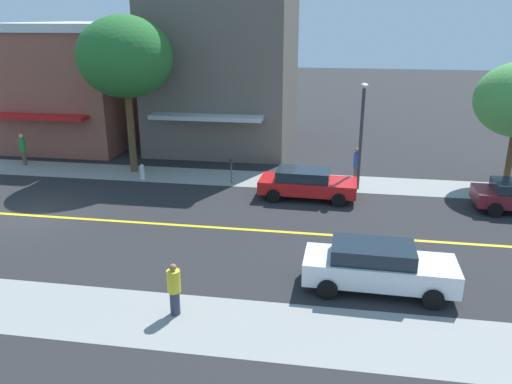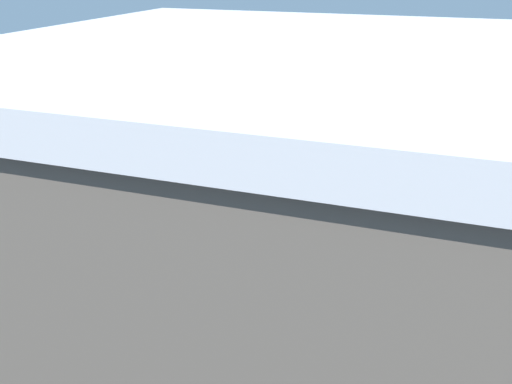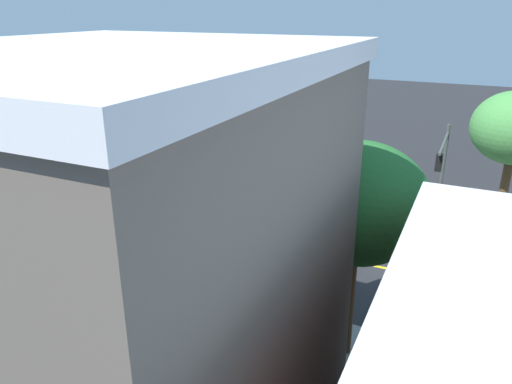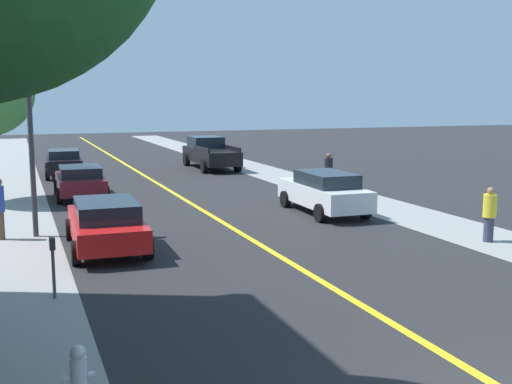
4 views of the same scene
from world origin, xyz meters
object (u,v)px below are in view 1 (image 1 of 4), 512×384
at_px(red_sedan_left_curb, 307,183).
at_px(white_sedan_right_curb, 378,266).
at_px(street_lamp, 362,123).
at_px(pedestrian_yellow_shirt, 174,288).
at_px(pedestrian_blue_shirt, 356,164).
at_px(street_tree_right_corner, 125,57).
at_px(pedestrian_green_shirt, 23,148).
at_px(parking_meter, 231,167).
at_px(fire_hydrant, 142,172).

height_order(red_sedan_left_curb, white_sedan_right_curb, white_sedan_right_curb).
height_order(street_lamp, pedestrian_yellow_shirt, street_lamp).
xyz_separation_m(white_sedan_right_curb, pedestrian_blue_shirt, (-11.04, -0.41, 0.21)).
xyz_separation_m(street_tree_right_corner, pedestrian_yellow_shirt, (13.56, 6.78, -5.38)).
distance_m(street_lamp, pedestrian_blue_shirt, 2.55).
relative_size(street_lamp, red_sedan_left_curb, 1.14).
height_order(red_sedan_left_curb, pedestrian_blue_shirt, pedestrian_blue_shirt).
bearing_deg(red_sedan_left_curb, pedestrian_yellow_shirt, -104.40).
distance_m(street_lamp, red_sedan_left_curb, 4.02).
bearing_deg(street_tree_right_corner, pedestrian_green_shirt, -91.31).
bearing_deg(parking_meter, street_tree_right_corner, -102.06).
bearing_deg(street_lamp, pedestrian_green_shirt, -93.73).
bearing_deg(white_sedan_right_curb, parking_meter, 125.88).
height_order(fire_hydrant, pedestrian_blue_shirt, pedestrian_blue_shirt).
xyz_separation_m(fire_hydrant, street_lamp, (-0.21, 11.35, 2.96)).
relative_size(fire_hydrant, white_sedan_right_curb, 0.17).
bearing_deg(street_lamp, pedestrian_yellow_shirt, -24.05).
distance_m(street_tree_right_corner, fire_hydrant, 6.05).
height_order(street_tree_right_corner, fire_hydrant, street_tree_right_corner).
height_order(fire_hydrant, pedestrian_green_shirt, pedestrian_green_shirt).
bearing_deg(white_sedan_right_curb, pedestrian_yellow_shirt, -156.34).
height_order(fire_hydrant, pedestrian_yellow_shirt, pedestrian_yellow_shirt).
bearing_deg(street_lamp, red_sedan_left_curb, -53.88).
distance_m(street_tree_right_corner, parking_meter, 8.04).
bearing_deg(pedestrian_yellow_shirt, red_sedan_left_curb, 179.31).
distance_m(fire_hydrant, white_sedan_right_curb, 15.27).
bearing_deg(fire_hydrant, street_tree_right_corner, -142.45).
relative_size(street_lamp, pedestrian_yellow_shirt, 3.25).
bearing_deg(fire_hydrant, pedestrian_blue_shirt, 96.07).
bearing_deg(pedestrian_green_shirt, pedestrian_blue_shirt, 103.30).
distance_m(fire_hydrant, street_lamp, 11.73).
distance_m(red_sedan_left_curb, pedestrian_blue_shirt, 3.68).
bearing_deg(fire_hydrant, red_sedan_left_curb, 79.81).
xyz_separation_m(parking_meter, pedestrian_yellow_shirt, (12.31, 0.92, -0.03)).
height_order(street_tree_right_corner, pedestrian_green_shirt, street_tree_right_corner).
bearing_deg(fire_hydrant, white_sedan_right_curb, 49.84).
relative_size(fire_hydrant, pedestrian_blue_shirt, 0.44).
distance_m(fire_hydrant, pedestrian_yellow_shirt, 13.56).
xyz_separation_m(red_sedan_left_curb, white_sedan_right_curb, (8.25, 2.79, 0.06)).
distance_m(parking_meter, pedestrian_green_shirt, 12.75).
bearing_deg(fire_hydrant, street_lamp, 91.05).
xyz_separation_m(parking_meter, street_lamp, (-0.16, 6.48, 2.48)).
bearing_deg(red_sedan_left_curb, street_lamp, 37.91).
distance_m(street_lamp, pedestrian_yellow_shirt, 13.88).
bearing_deg(street_lamp, pedestrian_blue_shirt, -174.85).
bearing_deg(pedestrian_yellow_shirt, parking_meter, -160.25).
distance_m(fire_hydrant, pedestrian_blue_shirt, 11.34).
bearing_deg(pedestrian_blue_shirt, street_tree_right_corner, 22.96).
bearing_deg(parking_meter, street_lamp, 91.42).
distance_m(parking_meter, red_sedan_left_curb, 4.34).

